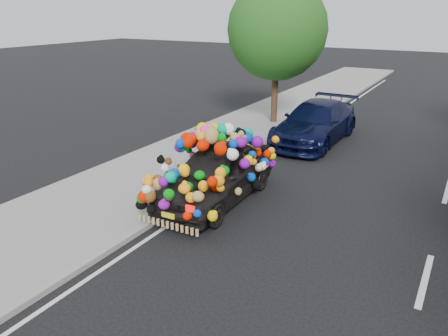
# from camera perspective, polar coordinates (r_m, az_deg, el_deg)

# --- Properties ---
(ground) EXTENTS (100.00, 100.00, 0.00)m
(ground) POSITION_cam_1_polar(r_m,az_deg,el_deg) (10.17, 4.17, -8.59)
(ground) COLOR black
(ground) RESTS_ON ground
(sidewalk) EXTENTS (4.00, 60.00, 0.12)m
(sidewalk) POSITION_cam_1_polar(r_m,az_deg,el_deg) (12.42, -13.94, -3.31)
(sidewalk) COLOR gray
(sidewalk) RESTS_ON ground
(kerb) EXTENTS (0.15, 60.00, 0.13)m
(kerb) POSITION_cam_1_polar(r_m,az_deg,el_deg) (11.24, -6.67, -5.37)
(kerb) COLOR gray
(kerb) RESTS_ON ground
(lane_markings) EXTENTS (6.00, 50.00, 0.01)m
(lane_markings) POSITION_cam_1_polar(r_m,az_deg,el_deg) (9.42, 24.76, -13.12)
(lane_markings) COLOR silver
(lane_markings) RESTS_ON ground
(tree_near_sidewalk) EXTENTS (4.20, 4.20, 6.13)m
(tree_near_sidewalk) POSITION_cam_1_polar(r_m,az_deg,el_deg) (19.16, 6.96, 17.47)
(tree_near_sidewalk) COLOR #332114
(tree_near_sidewalk) RESTS_ON ground
(plush_art_car) EXTENTS (2.24, 4.63, 2.14)m
(plush_art_car) POSITION_cam_1_polar(r_m,az_deg,el_deg) (11.47, -1.02, 0.89)
(plush_art_car) COLOR black
(plush_art_car) RESTS_ON ground
(navy_sedan) EXTENTS (2.24, 5.25, 1.51)m
(navy_sedan) POSITION_cam_1_polar(r_m,az_deg,el_deg) (17.17, 11.85, 5.84)
(navy_sedan) COLOR black
(navy_sedan) RESTS_ON ground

